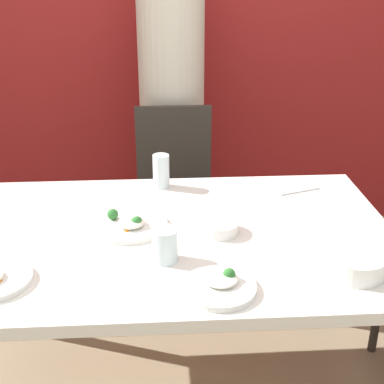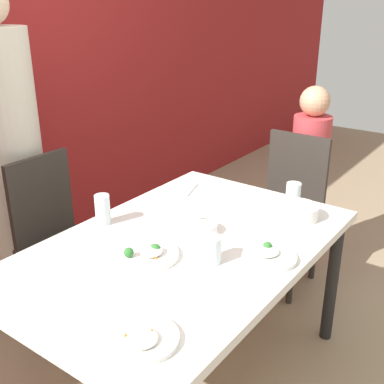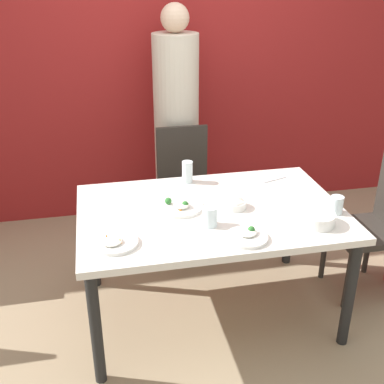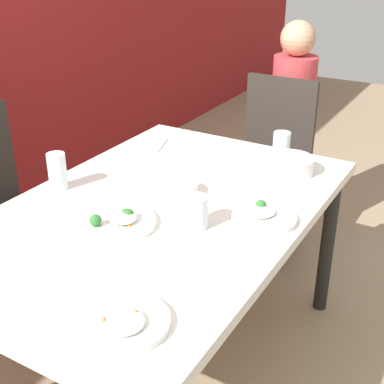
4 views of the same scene
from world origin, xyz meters
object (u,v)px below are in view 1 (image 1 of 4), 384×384
plate_rice_adult (130,224)px  person_adult (172,115)px  chair_adult_spot (175,194)px  bowl_curry (355,262)px  glass_water_tall (161,171)px

plate_rice_adult → person_adult: bearing=80.8°
person_adult → chair_adult_spot: bearing=-90.0°
plate_rice_adult → bowl_curry: bearing=-25.6°
chair_adult_spot → person_adult: 0.46m
bowl_curry → chair_adult_spot: bearing=114.4°
bowl_curry → person_adult: bearing=109.2°
person_adult → glass_water_tall: (-0.07, -0.77, -0.02)m
glass_water_tall → plate_rice_adult: bearing=-107.8°
person_adult → plate_rice_adult: size_ratio=6.62×
chair_adult_spot → glass_water_tall: (-0.07, -0.43, 0.29)m
bowl_curry → plate_rice_adult: 0.76m
chair_adult_spot → plate_rice_adult: size_ratio=3.48×
bowl_curry → glass_water_tall: size_ratio=1.35×
chair_adult_spot → glass_water_tall: size_ratio=6.62×
person_adult → plate_rice_adult: person_adult is taller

